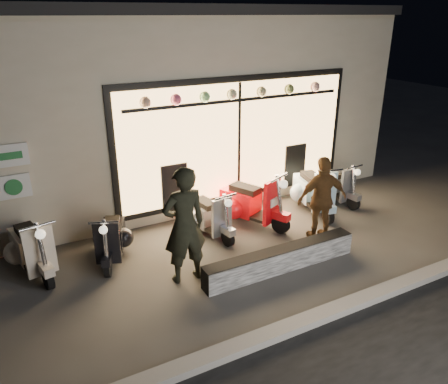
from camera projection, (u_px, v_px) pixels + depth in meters
The scene contains 12 objects.
ground at pixel (252, 254), 7.88m from camera, with size 40.00×40.00×0.00m, color #383533.
kerb at pixel (326, 314), 6.22m from camera, with size 40.00×0.25×0.12m, color slate.
shop_building at pixel (153, 95), 11.15m from camera, with size 10.20×6.23×4.20m.
graffiti_barrier at pixel (281, 259), 7.34m from camera, with size 2.84×0.28×0.40m, color black.
scooter_silver at pixel (207, 215), 8.54m from camera, with size 0.55×1.33×0.94m.
scooter_red at pixel (247, 202), 8.95m from camera, with size 0.92×1.53×1.12m.
scooter_black at pixel (112, 237), 7.71m from camera, with size 0.73×1.28×0.93m.
scooter_cream at pixel (31, 246), 7.30m from camera, with size 0.64×1.47×1.04m.
scooter_blue at pixel (312, 190), 9.59m from camera, with size 0.72×1.55×1.10m.
scooter_grey at pixel (330, 184), 10.06m from camera, with size 0.52×1.34×0.95m.
man at pixel (184, 226), 6.79m from camera, with size 0.71×0.46×1.94m, color black.
woman at pixel (322, 199), 8.13m from camera, with size 0.96×0.40×1.64m, color #56381B.
Camera 1 is at (-3.68, -5.82, 4.03)m, focal length 35.00 mm.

